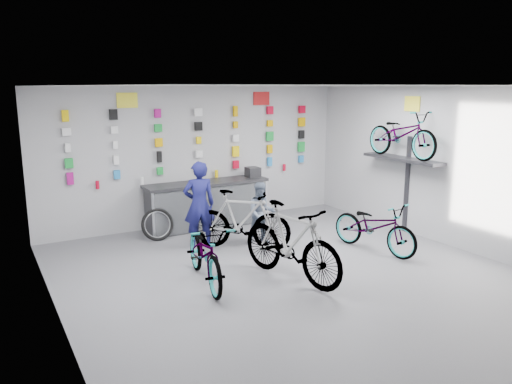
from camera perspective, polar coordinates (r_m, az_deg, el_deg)
floor at (r=7.99m, az=5.11°, el=-10.06°), size 8.00×8.00×0.00m
ceiling at (r=7.41m, az=5.55°, el=11.99°), size 8.00×8.00×0.00m
wall_back at (r=11.03m, az=-6.66°, el=4.13°), size 7.00×0.00×7.00m
wall_left at (r=6.29m, az=-21.88°, el=-2.61°), size 0.00×8.00×8.00m
wall_right at (r=9.96m, az=22.11°, el=2.48°), size 0.00×8.00×8.00m
counter at (r=10.80m, az=-5.57°, el=-1.49°), size 2.70×0.66×1.00m
merch_wall at (r=10.99m, az=-5.78°, el=5.73°), size 5.57×0.08×1.57m
wall_bracket at (r=10.61m, az=16.45°, el=3.21°), size 0.39×1.90×2.00m
sign_left at (r=10.42m, az=-14.51°, el=10.11°), size 0.42×0.02×0.30m
sign_right at (r=11.63m, az=0.63°, el=10.64°), size 0.42×0.02×0.30m
sign_side at (r=10.62m, az=17.42°, el=9.60°), size 0.02×0.40×0.30m
bike_left at (r=7.74m, az=-5.81°, el=-6.93°), size 0.96×1.96×0.98m
bike_center at (r=7.82m, az=4.02°, el=-5.75°), size 1.03×2.12×1.23m
bike_right at (r=9.44m, az=13.40°, el=-3.84°), size 0.98×1.88×0.94m
bike_service at (r=9.27m, az=-1.70°, el=-3.22°), size 1.74×1.65×1.13m
bike_wall at (r=10.49m, az=16.35°, el=6.37°), size 0.63×1.80×0.95m
clerk at (r=9.40m, az=-6.51°, el=-1.44°), size 0.67×0.51×1.65m
customer at (r=9.60m, az=0.66°, el=-2.44°), size 0.70×0.62×1.20m
spare_wheel at (r=10.07m, az=-11.20°, el=-3.67°), size 0.66×0.27×0.65m
register at (r=11.18m, az=-0.37°, el=2.29°), size 0.29×0.31×0.22m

